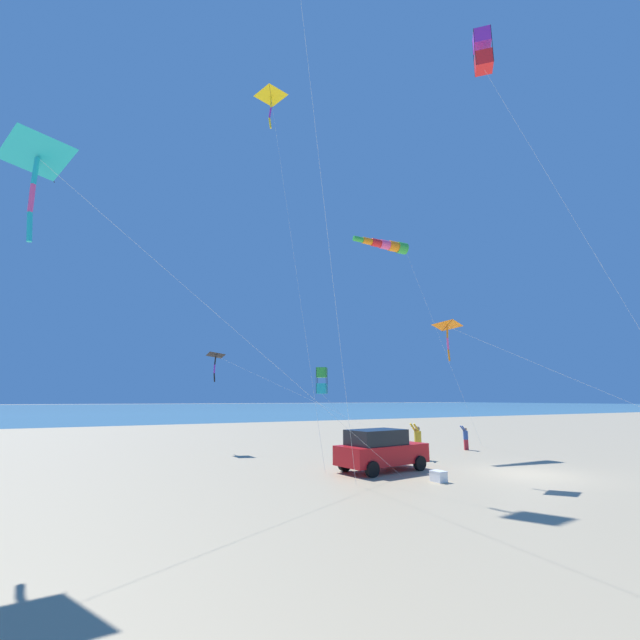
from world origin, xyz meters
TOP-DOWN VIEW (x-y plane):
  - ground_plane at (0.00, 0.00)m, footprint 600.00×600.00m
  - ocean_water_strip at (-165.00, 0.00)m, footprint 240.00×600.00m
  - parked_car at (-3.59, -5.29)m, footprint 2.54×4.51m
  - cooler_box at (-0.49, -4.72)m, footprint 0.62×0.42m
  - person_adult_flyer at (-5.72, -1.29)m, footprint 0.48×0.60m
  - person_bystander_far at (-7.68, 4.32)m, footprint 0.46×0.53m
  - kite_delta_red_high_left at (-14.84, -10.27)m, footprint 8.57×11.54m
  - kite_windsock_white_trailing at (-10.65, 0.81)m, footprint 2.38×8.91m
  - kite_delta_blue_topmost at (-8.22, -9.31)m, footprint 4.88×2.36m
  - kite_box_teal_far_right at (1.57, -2.68)m, footprint 4.19×7.90m
  - kite_delta_small_distant at (-0.87, -3.38)m, footprint 9.36×9.89m
  - kite_delta_striped_overhead at (-1.71, -19.24)m, footprint 2.20×15.16m
  - kite_box_long_streamer_right at (-7.63, -6.21)m, footprint 5.26×1.44m

SIDE VIEW (x-z plane):
  - ground_plane at x=0.00m, z-range 0.00..0.00m
  - ocean_water_strip at x=-165.00m, z-range 0.00..0.01m
  - cooler_box at x=-0.49m, z-range 0.00..0.42m
  - person_bystander_far at x=-7.68m, z-range 0.07..1.60m
  - parked_car at x=-3.59m, z-range 0.03..1.88m
  - person_adult_flyer at x=-5.72m, z-range 0.09..2.01m
  - kite_box_long_streamer_right at x=-7.63m, z-range 1.75..6.68m
  - kite_delta_red_high_left at x=-14.84m, z-range 2.88..9.22m
  - kite_delta_small_distant at x=-0.87m, z-range 3.07..9.78m
  - kite_delta_striped_overhead at x=-1.71m, z-range 5.02..16.25m
  - kite_windsock_white_trailing at x=-10.65m, z-range 6.94..21.56m
  - kite_box_teal_far_right at x=1.57m, z-range 8.96..28.83m
  - kite_delta_blue_topmost at x=-8.22m, z-range 10.28..31.72m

